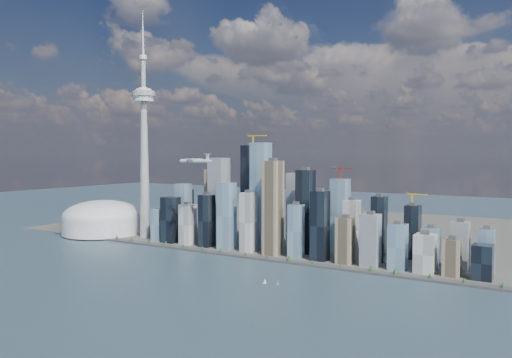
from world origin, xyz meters
The scene contains 10 objects.
ground centered at (0.00, 0.00, 0.00)m, with size 4000.00×4000.00×0.00m, color #2D404F.
seawall centered at (0.00, 250.00, 2.00)m, with size 1100.00×22.00×4.00m, color #383838.
land centered at (0.00, 700.00, 1.50)m, with size 1400.00×900.00×3.00m, color #4C4C47.
shoreline_trees centered at (0.00, 250.00, 8.78)m, with size 960.53×7.20×8.80m.
skyscraper_cluster centered at (59.62, 336.82, 77.98)m, with size 736.00×142.00×251.73m.
needle_tower centered at (-300.00, 310.00, 235.84)m, with size 56.00×56.00×550.50m.
dome_stadium centered at (-440.00, 300.00, 39.44)m, with size 200.00×200.00×86.00m.
airplane centered at (-76.94, 225.14, 195.69)m, with size 74.61×66.38×18.29m.
sailboat_west centered at (165.54, 93.63, 2.92)m, with size 6.44×3.72×9.11m.
sailboat_east centered at (187.16, 98.76, 2.70)m, with size 5.94×3.45×8.41m.
Camera 1 is at (563.61, -595.38, 211.16)m, focal length 35.00 mm.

